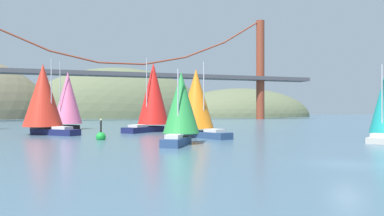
{
  "coord_description": "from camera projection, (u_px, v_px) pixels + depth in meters",
  "views": [
    {
      "loc": [
        -16.88,
        -19.11,
        3.47
      ],
      "look_at": [
        0.0,
        29.8,
        3.61
      ],
      "focal_mm": 35.23,
      "sensor_mm": 36.0,
      "label": 1
    }
  ],
  "objects": [
    {
      "name": "sailboat_red_spinnaker",
      "position": [
        153.0,
        96.0,
        58.21
      ],
      "size": [
        8.91,
        8.36,
        11.23
      ],
      "color": "#191E4C",
      "rests_on": "ground_plane"
    },
    {
      "name": "sailboat_orange_sail",
      "position": [
        197.0,
        101.0,
        46.43
      ],
      "size": [
        5.63,
        8.41,
        9.18
      ],
      "color": "navy",
      "rests_on": "ground_plane"
    },
    {
      "name": "sailboat_teal_sail",
      "position": [
        384.0,
        107.0,
        40.52
      ],
      "size": [
        6.48,
        5.41,
        8.19
      ],
      "color": "#B7B2A8",
      "rests_on": "ground_plane"
    },
    {
      "name": "sailboat_green_sail",
      "position": [
        181.0,
        106.0,
        37.3
      ],
      "size": [
        5.62,
        6.88,
        7.35
      ],
      "color": "navy",
      "rests_on": "ground_plane"
    },
    {
      "name": "sailboat_scarlet_sail",
      "position": [
        44.0,
        97.0,
        51.23
      ],
      "size": [
        8.58,
        8.77,
        10.28
      ],
      "color": "#191E4C",
      "rests_on": "ground_plane"
    },
    {
      "name": "suspension_bridge",
      "position": [
        122.0,
        70.0,
        113.4
      ],
      "size": [
        130.54,
        6.0,
        34.01
      ],
      "color": "brown",
      "rests_on": "ground_plane"
    },
    {
      "name": "channel_buoy",
      "position": [
        101.0,
        136.0,
        42.48
      ],
      "size": [
        1.1,
        1.1,
        2.64
      ],
      "color": "green",
      "rests_on": "ground_plane"
    },
    {
      "name": "headland_center",
      "position": [
        119.0,
        118.0,
        152.81
      ],
      "size": [
        74.44,
        44.0,
        40.37
      ],
      "primitive_type": "ellipsoid",
      "color": "#5B6647",
      "rests_on": "ground_plane"
    },
    {
      "name": "sailboat_pink_spinnaker",
      "position": [
        67.0,
        100.0,
        63.37
      ],
      "size": [
        8.95,
        9.45,
        11.39
      ],
      "color": "black",
      "rests_on": "ground_plane"
    },
    {
      "name": "headland_right",
      "position": [
        241.0,
        117.0,
        170.75
      ],
      "size": [
        66.36,
        44.0,
        25.62
      ],
      "primitive_type": "ellipsoid",
      "color": "#5B6647",
      "rests_on": "ground_plane"
    },
    {
      "name": "ground_plane",
      "position": [
        347.0,
        164.0,
        23.56
      ],
      "size": [
        360.0,
        360.0,
        0.0
      ],
      "primitive_type": "plane",
      "color": "#426075"
    }
  ]
}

